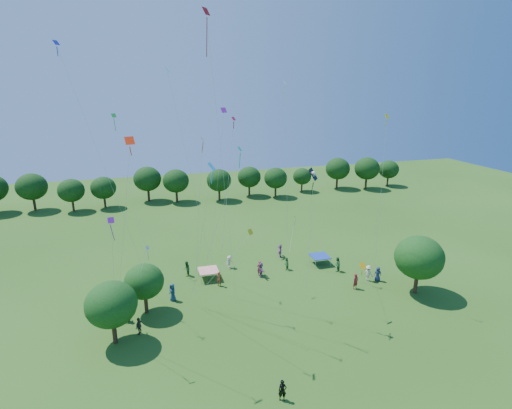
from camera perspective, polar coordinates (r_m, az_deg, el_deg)
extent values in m
cylinder|color=#422B19|center=(37.83, -19.55, -16.92)|extent=(0.39, 0.39, 1.90)
ellipsoid|color=#174915|center=(36.41, -19.98, -13.25)|extent=(4.31, 4.31, 3.88)
cylinder|color=#422B19|center=(41.32, -15.42, -13.59)|extent=(0.36, 0.36, 1.75)
ellipsoid|color=#174915|center=(40.15, -15.70, -10.53)|extent=(3.76, 3.76, 3.38)
cylinder|color=#422B19|center=(46.44, 21.85, -10.54)|extent=(0.41, 0.41, 1.97)
ellipsoid|color=#174915|center=(45.17, 22.28, -7.01)|extent=(5.02, 5.02, 4.52)
cylinder|color=#422B19|center=(80.43, -29.07, -0.03)|extent=(0.44, 0.44, 2.15)
ellipsoid|color=#123910|center=(79.67, -29.40, 2.23)|extent=(5.17, 5.17, 4.65)
cylinder|color=#422B19|center=(77.01, -24.65, -0.21)|extent=(0.38, 0.38, 1.87)
ellipsoid|color=#123910|center=(76.31, -24.91, 1.83)|extent=(4.48, 4.48, 4.03)
cylinder|color=#422B19|center=(76.95, -20.76, 0.22)|extent=(0.38, 0.38, 1.84)
ellipsoid|color=#123910|center=(76.26, -20.98, 2.24)|extent=(4.42, 4.42, 3.98)
cylinder|color=#422B19|center=(78.91, -15.08, 1.25)|extent=(0.44, 0.44, 2.14)
ellipsoid|color=#123910|center=(78.13, -15.26, 3.55)|extent=(5.14, 5.14, 4.63)
cylinder|color=#422B19|center=(77.04, -11.24, 1.09)|extent=(0.42, 0.42, 2.03)
ellipsoid|color=#123910|center=(76.29, -11.37, 3.32)|extent=(4.86, 4.86, 4.37)
cylinder|color=#422B19|center=(77.00, -5.25, 1.31)|extent=(0.40, 0.40, 1.96)
ellipsoid|color=#123910|center=(76.27, -5.31, 3.47)|extent=(4.71, 4.71, 4.24)
cylinder|color=#422B19|center=(79.83, -0.97, 1.92)|extent=(0.39, 0.39, 1.91)
ellipsoid|color=#123910|center=(79.14, -0.98, 3.96)|extent=(4.59, 4.59, 4.13)
cylinder|color=#422B19|center=(79.19, 2.80, 1.77)|extent=(0.39, 0.39, 1.89)
ellipsoid|color=#123910|center=(78.50, 2.83, 3.80)|extent=(4.54, 4.54, 4.08)
cylinder|color=#422B19|center=(83.83, 6.55, 2.41)|extent=(0.33, 0.33, 1.58)
ellipsoid|color=#123910|center=(83.27, 6.60, 4.02)|extent=(3.80, 3.80, 3.42)
cylinder|color=#422B19|center=(87.39, 11.47, 2.96)|extent=(0.44, 0.44, 2.13)
ellipsoid|color=#123910|center=(86.69, 11.59, 5.04)|extent=(5.12, 5.12, 4.61)
cylinder|color=#422B19|center=(88.54, 15.42, 2.88)|extent=(0.45, 0.45, 2.18)
ellipsoid|color=#123910|center=(87.84, 15.59, 4.99)|extent=(5.24, 5.24, 4.72)
cylinder|color=#422B19|center=(92.67, 18.27, 3.12)|extent=(0.37, 0.37, 1.81)
ellipsoid|color=#123910|center=(92.11, 18.43, 4.79)|extent=(4.35, 4.35, 3.91)
cube|color=red|center=(46.38, -6.81, -9.32)|extent=(2.20, 2.20, 0.08)
cylinder|color=#999999|center=(45.59, -7.84, -10.55)|extent=(0.05, 0.05, 1.10)
cylinder|color=#999999|center=(45.87, -5.33, -10.28)|extent=(0.05, 0.05, 1.10)
cylinder|color=#999999|center=(47.37, -8.21, -9.47)|extent=(0.05, 0.05, 1.10)
cylinder|color=#999999|center=(47.63, -5.80, -9.22)|extent=(0.05, 0.05, 1.10)
cube|color=#17369A|center=(50.27, 9.10, -7.29)|extent=(2.20, 2.20, 0.08)
cylinder|color=#999999|center=(49.26, 8.50, -8.42)|extent=(0.05, 0.05, 1.10)
cylinder|color=#999999|center=(50.07, 10.61, -8.09)|extent=(0.05, 0.05, 1.10)
cylinder|color=#999999|center=(50.91, 7.57, -7.52)|extent=(0.05, 0.05, 1.10)
cylinder|color=#999999|center=(51.70, 9.62, -7.22)|extent=(0.05, 0.05, 1.10)
imported|color=black|center=(30.83, 3.80, -24.99)|extent=(0.67, 0.51, 1.61)
imported|color=navy|center=(40.54, -18.22, -14.51)|extent=(0.95, 0.88, 1.71)
imported|color=maroon|center=(45.34, 14.05, -10.60)|extent=(0.76, 0.59, 1.79)
imported|color=#225022|center=(47.45, -9.89, -9.04)|extent=(0.68, 0.98, 1.80)
imported|color=beige|center=(48.85, -3.81, -8.17)|extent=(1.11, 0.98, 1.58)
imported|color=#38322C|center=(38.38, -16.35, -16.29)|extent=(0.90, 1.05, 1.65)
imported|color=#844D7B|center=(46.56, 0.71, -9.30)|extent=(0.69, 1.70, 1.78)
imported|color=navy|center=(42.71, -11.84, -12.16)|extent=(0.85, 1.05, 1.88)
imported|color=maroon|center=(44.81, -5.29, -10.53)|extent=(0.74, 0.73, 1.70)
imported|color=#265930|center=(48.81, 11.51, -8.38)|extent=(0.99, 0.92, 1.79)
imported|color=beige|center=(47.44, 15.76, -9.42)|extent=(1.00, 1.33, 1.85)
imported|color=#403733|center=(44.76, -16.99, -11.44)|extent=(0.75, 0.95, 1.48)
imported|color=#A7619B|center=(51.67, 3.42, -6.61)|extent=(1.21, 1.76, 1.78)
imported|color=navy|center=(47.72, 17.00, -9.48)|extent=(0.93, 0.71, 1.68)
imported|color=maroon|center=(47.04, 0.51, -9.05)|extent=(0.69, 0.49, 1.74)
imported|color=#2B652D|center=(48.45, 4.34, -8.44)|extent=(0.83, 0.81, 1.53)
cube|color=black|center=(34.88, 8.17, 4.30)|extent=(1.16, 1.27, 0.97)
cube|color=black|center=(35.23, 8.05, 2.24)|extent=(0.10, 0.27, 1.18)
sphere|color=white|center=(34.81, 8.21, 4.44)|extent=(0.35, 0.35, 0.35)
cylinder|color=white|center=(34.87, 8.19, 3.99)|extent=(0.26, 0.49, 0.32)
cylinder|color=white|center=(34.87, 8.19, 3.99)|extent=(0.26, 0.49, 0.32)
cylinder|color=beige|center=(36.84, 7.68, -5.67)|extent=(0.09, 0.10, 12.14)
cube|color=red|center=(35.57, -7.15, 25.72)|extent=(0.74, 0.76, 0.62)
cube|color=red|center=(35.37, -7.04, 22.61)|extent=(0.09, 0.64, 2.94)
cylinder|color=beige|center=(35.33, -4.75, 4.68)|extent=(1.84, 1.47, 25.36)
cube|color=#BF0B37|center=(37.08, -3.21, 12.15)|extent=(0.47, 0.47, 0.31)
cube|color=#BF0B37|center=(37.18, -3.22, 11.27)|extent=(0.06, 0.15, 0.65)
cylinder|color=beige|center=(39.22, -4.33, -0.47)|extent=(1.55, 1.42, 16.92)
cube|color=#F6A60C|center=(38.68, 15.00, -8.45)|extent=(0.68, 0.53, 0.48)
cube|color=#F6A60C|center=(39.02, 14.88, -9.39)|extent=(0.13, 0.17, 0.67)
cylinder|color=beige|center=(42.40, 15.59, -9.32)|extent=(4.18, 4.78, 3.70)
cube|color=yellow|center=(39.14, 18.20, 11.90)|extent=(0.52, 0.40, 0.40)
cube|color=yellow|center=(39.23, 18.08, 11.03)|extent=(0.11, 0.16, 0.63)
cylinder|color=beige|center=(41.93, 17.30, 0.06)|extent=(1.66, 2.03, 17.09)
cube|color=green|center=(48.04, -19.66, 11.89)|extent=(0.61, 0.56, 0.44)
cube|color=green|center=(48.17, -19.53, 10.68)|extent=(0.11, 0.31, 1.37)
cylinder|color=beige|center=(45.53, -17.22, 1.01)|extent=(2.64, 7.77, 16.55)
cube|color=#1120B1|center=(39.96, -26.66, 19.98)|extent=(0.56, 0.59, 0.40)
cube|color=#1120B1|center=(39.95, -26.51, 18.98)|extent=(0.09, 0.18, 0.77)
cylinder|color=beige|center=(40.53, -20.40, 3.70)|extent=(5.85, 0.41, 23.23)
cube|color=purple|center=(41.80, -4.63, 13.30)|extent=(0.68, 0.54, 0.51)
cylinder|color=beige|center=(43.67, -5.64, 1.56)|extent=(1.76, 1.27, 17.31)
cube|color=silver|center=(44.40, 4.02, 17.03)|extent=(0.58, 0.62, 0.41)
cube|color=silver|center=(44.45, 3.97, 15.78)|extent=(0.10, 0.29, 1.26)
cylinder|color=beige|center=(46.68, 4.37, 4.32)|extent=(1.76, 1.97, 20.08)
cube|color=#0CBA8C|center=(31.62, -2.33, 7.95)|extent=(0.44, 0.49, 0.34)
cube|color=#0CBA8C|center=(31.82, -2.33, 6.32)|extent=(0.12, 0.30, 1.30)
cylinder|color=beige|center=(35.86, -5.83, -3.77)|extent=(3.34, 5.56, 15.03)
cube|color=red|center=(36.27, -7.68, 9.28)|extent=(0.30, 0.47, 0.39)
cube|color=red|center=(36.43, -7.65, 8.03)|extent=(0.19, 0.22, 1.03)
cylinder|color=beige|center=(37.97, -8.23, -2.53)|extent=(1.36, 0.03, 15.22)
cube|color=#FF320D|center=(28.67, -17.61, 8.70)|extent=(0.71, 0.54, 0.51)
cube|color=#FF320D|center=(28.82, -17.48, 7.30)|extent=(0.13, 0.16, 0.65)
cylinder|color=beige|center=(32.74, -18.52, -5.59)|extent=(2.57, 4.00, 16.13)
cube|color=yellow|center=(33.01, -0.81, -3.94)|extent=(0.54, 0.48, 0.43)
cylinder|color=beige|center=(36.89, -4.93, -8.93)|extent=(3.88, 5.82, 8.18)
cube|color=#2A8B19|center=(54.29, 5.56, -1.76)|extent=(0.30, 0.51, 0.44)
cube|color=#2A8B19|center=(54.63, 5.51, -2.64)|extent=(0.20, 0.25, 1.18)
cylinder|color=beige|center=(52.37, 5.20, -4.25)|extent=(2.45, 4.62, 2.70)
cube|color=#148ED1|center=(29.80, -6.35, 5.43)|extent=(0.68, 0.81, 0.54)
cube|color=#148ED1|center=(30.04, -6.32, 3.78)|extent=(0.14, 0.21, 0.90)
cylinder|color=beige|center=(35.14, -7.89, -5.23)|extent=(1.14, 7.07, 13.94)
cube|color=#7B1A9D|center=(30.98, -20.02, -2.13)|extent=(0.47, 0.28, 0.39)
cube|color=#7B1A9D|center=(31.34, -19.84, -3.79)|extent=(0.24, 0.27, 1.36)
cylinder|color=beige|center=(34.35, -19.60, -9.91)|extent=(0.74, 2.94, 10.35)
cube|color=silver|center=(38.48, -15.26, -5.99)|extent=(0.39, 0.36, 0.32)
cube|color=silver|center=(38.83, -15.17, -7.04)|extent=(0.10, 0.26, 1.12)
cylinder|color=beige|center=(38.80, -16.55, -10.53)|extent=(2.22, 1.93, 5.41)
cube|color=#0DC5C7|center=(42.47, -12.56, 18.27)|extent=(0.44, 0.57, 0.40)
cylinder|color=beige|center=(43.38, -9.27, 3.98)|extent=(3.61, 0.55, 21.23)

